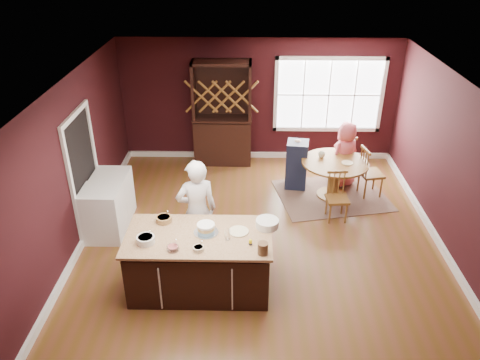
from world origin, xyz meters
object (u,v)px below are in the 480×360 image
object	(u,v)px
layer_cake	(206,228)
chair_south	(337,197)
baker	(197,211)
seated_woman	(345,155)
chair_north	(342,157)
kitchen_island	(200,263)
toddler	(294,151)
high_chair	(297,164)
hutch	(222,114)
dryer	(114,195)
dining_table	(334,172)
chair_east	(372,171)
washer	(104,214)

from	to	relation	value
layer_cake	chair_south	bearing A→B (deg)	39.69
baker	seated_woman	xyz separation A→B (m)	(2.72, 2.46, -0.18)
chair_north	layer_cake	bearing A→B (deg)	33.58
kitchen_island	chair_north	size ratio (longest dim) A/B	2.07
baker	toddler	distance (m)	2.88
high_chair	hutch	bearing A→B (deg)	152.58
layer_cake	dryer	world-z (taller)	layer_cake
dining_table	dryer	world-z (taller)	dryer
toddler	hutch	world-z (taller)	hutch
chair_east	chair_north	distance (m)	0.82
chair_east	seated_woman	xyz separation A→B (m)	(-0.46, 0.40, 0.17)
hutch	toddler	bearing A→B (deg)	-37.39
washer	hutch	bearing A→B (deg)	57.83
baker	layer_cake	bearing A→B (deg)	89.79
chair_south	washer	distance (m)	4.06
dining_table	hutch	world-z (taller)	hutch
baker	seated_woman	bearing A→B (deg)	-155.02
high_chair	washer	xyz separation A→B (m)	(-3.39, -1.83, -0.06)
high_chair	dryer	xyz separation A→B (m)	(-3.39, -1.19, -0.07)
chair_south	chair_east	bearing A→B (deg)	44.29
chair_north	seated_woman	world-z (taller)	seated_woman
toddler	chair_east	bearing A→B (deg)	-10.76
washer	dryer	xyz separation A→B (m)	(0.00, 0.64, -0.01)
washer	dining_table	bearing A→B (deg)	19.70
kitchen_island	washer	xyz separation A→B (m)	(-1.73, 1.25, 0.02)
kitchen_island	baker	size ratio (longest dim) A/B	1.18
dining_table	dryer	bearing A→B (deg)	-168.63
seated_woman	washer	size ratio (longest dim) A/B	1.48
baker	hutch	world-z (taller)	hutch
kitchen_island	dining_table	distance (m)	3.58
layer_cake	seated_woman	world-z (taller)	seated_woman
high_chair	chair_south	bearing A→B (deg)	-54.25
hutch	baker	bearing A→B (deg)	-93.46
baker	chair_south	bearing A→B (deg)	-171.17
baker	layer_cake	distance (m)	0.69
chair_south	high_chair	distance (m)	1.36
chair_north	washer	distance (m)	4.90
chair_south	toddler	distance (m)	1.41
high_chair	toddler	distance (m)	0.30
chair_east	seated_woman	world-z (taller)	seated_woman
baker	seated_woman	world-z (taller)	baker
dining_table	toddler	size ratio (longest dim) A/B	4.91
kitchen_island	seated_woman	world-z (taller)	seated_woman
baker	chair_north	bearing A→B (deg)	-151.92
dining_table	baker	world-z (taller)	baker
washer	baker	bearing A→B (deg)	-17.88
seated_woman	hutch	bearing A→B (deg)	-54.86
chair_south	seated_woman	xyz separation A→B (m)	(0.34, 1.30, 0.22)
toddler	dryer	xyz separation A→B (m)	(-3.33, -1.17, -0.36)
layer_cake	hutch	distance (m)	4.12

